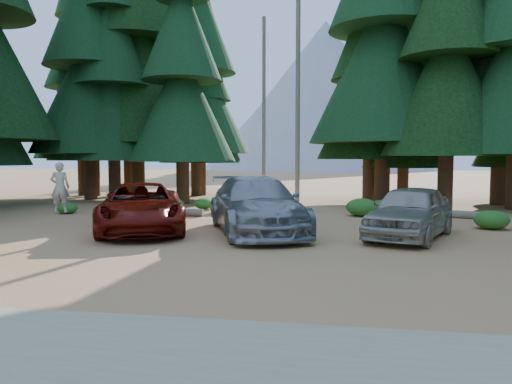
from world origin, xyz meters
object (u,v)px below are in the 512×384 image
at_px(log_left, 152,212).
at_px(log_right, 439,213).
at_px(log_mid, 263,211).
at_px(frisbee_player, 60,187).
at_px(silver_minivan_center, 256,205).
at_px(red_pickup, 141,207).
at_px(silver_minivan_right, 410,211).

bearing_deg(log_left, log_right, 5.06).
height_order(log_left, log_mid, log_left).
distance_m(frisbee_player, log_right, 13.88).
xyz_separation_m(frisbee_player, log_right, (12.81, 5.19, -1.20)).
bearing_deg(log_right, silver_minivan_center, -123.13).
bearing_deg(red_pickup, log_right, 7.55).
xyz_separation_m(frisbee_player, log_left, (1.65, 3.79, -1.20)).
bearing_deg(log_right, log_mid, -161.21).
relative_size(silver_minivan_right, log_right, 0.97).
height_order(frisbee_player, log_right, frisbee_player).
bearing_deg(frisbee_player, red_pickup, 157.82).
bearing_deg(silver_minivan_right, red_pickup, -157.69).
xyz_separation_m(silver_minivan_center, log_mid, (-0.58, 5.01, -0.72)).
distance_m(log_left, log_mid, 4.44).
bearing_deg(silver_minivan_center, red_pickup, 164.52).
distance_m(log_left, log_right, 11.25).
relative_size(silver_minivan_center, log_right, 1.28).
bearing_deg(silver_minivan_right, silver_minivan_center, -161.42).
height_order(frisbee_player, log_mid, frisbee_player).
bearing_deg(frisbee_player, log_left, -130.68).
height_order(log_left, log_right, log_left).
bearing_deg(silver_minivan_center, log_mid, 75.65).
height_order(red_pickup, frisbee_player, frisbee_player).
distance_m(frisbee_player, log_mid, 7.89).
bearing_deg(silver_minivan_right, log_mid, 155.82).
distance_m(silver_minivan_right, log_right, 5.67).
bearing_deg(frisbee_player, silver_minivan_center, 163.66).
relative_size(silver_minivan_center, log_mid, 1.88).
xyz_separation_m(red_pickup, silver_minivan_center, (3.58, 0.34, 0.10)).
relative_size(frisbee_player, log_left, 0.40).
xyz_separation_m(silver_minivan_right, frisbee_player, (-11.01, 0.15, 0.58)).
relative_size(silver_minivan_right, log_mid, 1.43).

